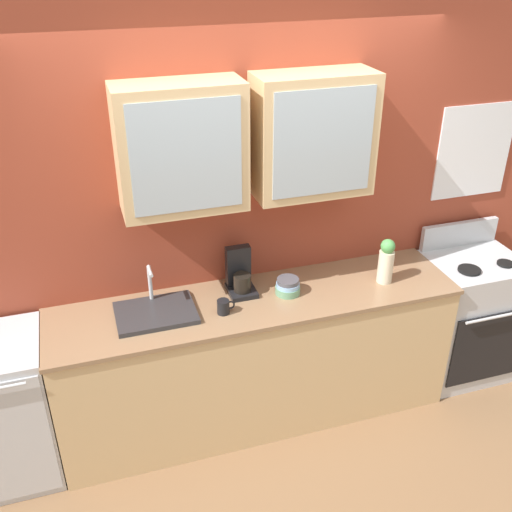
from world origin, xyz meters
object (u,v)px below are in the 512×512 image
sink_faucet (155,312)px  coffee_maker (240,276)px  stove_range (467,316)px  cup_near_sink (224,307)px  vase (386,261)px  bowl_stack (288,286)px

sink_faucet → coffee_maker: coffee_maker is taller
sink_faucet → coffee_maker: bearing=11.2°
stove_range → coffee_maker: bearing=175.4°
cup_near_sink → sink_faucet: bearing=165.0°
sink_faucet → cup_near_sink: 0.40m
sink_faucet → vase: 1.48m
cup_near_sink → vase: bearing=2.0°
cup_near_sink → coffee_maker: 0.28m
sink_faucet → bowl_stack: size_ratio=2.99×
stove_range → cup_near_sink: bearing=-177.5°
sink_faucet → bowl_stack: 0.83m
bowl_stack → cup_near_sink: 0.45m
vase → cup_near_sink: vase is taller
sink_faucet → bowl_stack: sink_faucet is taller
bowl_stack → cup_near_sink: bowl_stack is taller
stove_range → bowl_stack: 1.48m
sink_faucet → coffee_maker: 0.57m
cup_near_sink → bowl_stack: bearing=11.9°
sink_faucet → cup_near_sink: sink_faucet is taller
bowl_stack → coffee_maker: bearing=156.2°
stove_range → sink_faucet: size_ratio=2.39×
stove_range → sink_faucet: 2.27m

